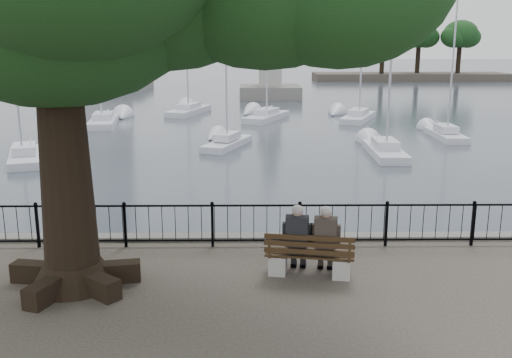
{
  "coord_description": "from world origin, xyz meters",
  "views": [
    {
      "loc": [
        -0.14,
        -9.97,
        4.57
      ],
      "look_at": [
        0.0,
        2.5,
        1.6
      ],
      "focal_mm": 40.0,
      "sensor_mm": 36.0,
      "label": 1
    }
  ],
  "objects_px": {
    "person_right": "(325,243)",
    "bench": "(309,260)",
    "person_left": "(297,241)",
    "lion_monument": "(270,76)"
  },
  "relations": [
    {
      "from": "person_left",
      "to": "lion_monument",
      "type": "xyz_separation_m",
      "value": [
        1.18,
        49.01,
        0.63
      ]
    },
    {
      "from": "bench",
      "to": "person_right",
      "type": "bearing_deg",
      "value": 8.72
    },
    {
      "from": "bench",
      "to": "person_left",
      "type": "relative_size",
      "value": 1.24
    },
    {
      "from": "bench",
      "to": "person_left",
      "type": "bearing_deg",
      "value": 148.5
    },
    {
      "from": "bench",
      "to": "person_right",
      "type": "xyz_separation_m",
      "value": [
        0.32,
        0.05,
        0.36
      ]
    },
    {
      "from": "bench",
      "to": "person_left",
      "type": "xyz_separation_m",
      "value": [
        -0.23,
        0.14,
        0.36
      ]
    },
    {
      "from": "bench",
      "to": "lion_monument",
      "type": "height_order",
      "value": "lion_monument"
    },
    {
      "from": "person_right",
      "to": "bench",
      "type": "bearing_deg",
      "value": -171.28
    },
    {
      "from": "bench",
      "to": "lion_monument",
      "type": "distance_m",
      "value": 49.18
    },
    {
      "from": "bench",
      "to": "person_right",
      "type": "distance_m",
      "value": 0.48
    }
  ]
}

